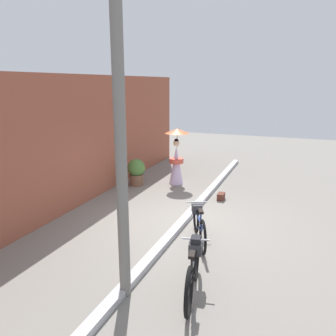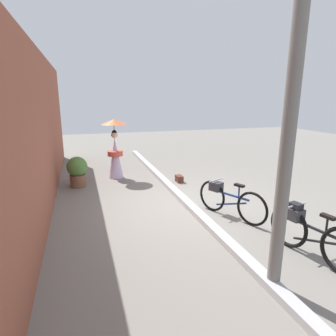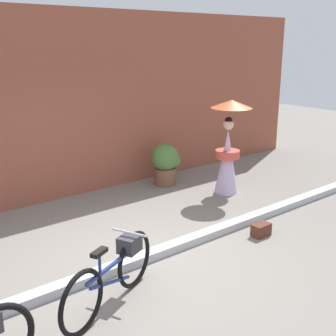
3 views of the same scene
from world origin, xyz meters
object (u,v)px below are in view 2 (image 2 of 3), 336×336
Objects in this scene: backpack_on_pavement at (179,179)px; bicycle_far_side at (311,233)px; bicycle_near_officer at (228,199)px; person_with_parasol at (115,149)px; utility_pole at (291,113)px; potted_plant_by_door at (78,170)px.

bicycle_far_side is at bearing -172.78° from backpack_on_pavement.
bicycle_far_side is 5.57× the size of backpack_on_pavement.
bicycle_near_officer is at bearing 13.70° from bicycle_far_side.
bicycle_near_officer is 5.30× the size of backpack_on_pavement.
utility_pole is (-6.26, -1.40, 1.44)m from person_with_parasol.
person_with_parasol is 2.11× the size of potted_plant_by_door.
bicycle_near_officer is at bearing -153.47° from person_with_parasol.
person_with_parasol reaches higher than bicycle_far_side.
person_with_parasol is at bearing 22.63° from bicycle_far_side.
backpack_on_pavement is at bearing -121.17° from person_with_parasol.
person_with_parasol is 0.39× the size of utility_pole.
bicycle_far_side is 0.91× the size of person_with_parasol.
bicycle_near_officer is 0.95× the size of bicycle_far_side.
utility_pole reaches higher than person_with_parasol.
backpack_on_pavement is (2.83, 0.14, -0.31)m from bicycle_near_officer.
bicycle_near_officer is 0.87× the size of person_with_parasol.
bicycle_near_officer is 4.43m from person_with_parasol.
person_with_parasol is at bearing 26.53° from bicycle_near_officer.
utility_pole is at bearing 166.41° from bicycle_near_officer.
bicycle_near_officer is 3.11m from utility_pole.
bicycle_far_side is 4.76m from backpack_on_pavement.
person_with_parasol reaches higher than bicycle_near_officer.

